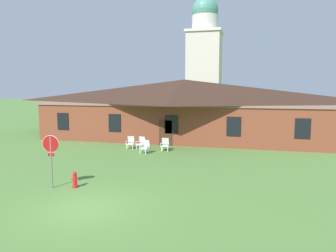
{
  "coord_description": "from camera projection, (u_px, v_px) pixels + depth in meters",
  "views": [
    {
      "loc": [
        6.2,
        -10.99,
        4.81
      ],
      "look_at": [
        1.13,
        8.6,
        2.32
      ],
      "focal_mm": 34.15,
      "sensor_mm": 36.0,
      "label": 1
    }
  ],
  "objects": [
    {
      "name": "ground_plane",
      "position": [
        86.0,
        209.0,
        12.69
      ],
      "size": [
        200.0,
        200.0,
        0.0
      ],
      "primitive_type": "plane",
      "color": "#517A38"
    },
    {
      "name": "fire_hydrant",
      "position": [
        75.0,
        180.0,
        15.32
      ],
      "size": [
        0.36,
        0.28,
        0.79
      ],
      "color": "red",
      "rests_on": "ground"
    },
    {
      "name": "lawn_chair_near_door",
      "position": [
        141.0,
        143.0,
        24.82
      ],
      "size": [
        0.71,
        0.75,
        0.96
      ],
      "color": "white",
      "rests_on": "ground"
    },
    {
      "name": "stop_sign",
      "position": [
        51.0,
        151.0,
        15.07
      ],
      "size": [
        0.79,
        0.19,
        2.55
      ],
      "color": "slate",
      "rests_on": "ground"
    },
    {
      "name": "dome_tower",
      "position": [
        204.0,
        62.0,
        47.42
      ],
      "size": [
        5.18,
        5.18,
        18.68
      ],
      "color": "beige",
      "rests_on": "ground"
    },
    {
      "name": "brick_building",
      "position": [
        184.0,
        108.0,
        30.71
      ],
      "size": [
        25.94,
        10.4,
        5.51
      ],
      "color": "brown",
      "rests_on": "ground"
    },
    {
      "name": "lawn_chair_by_porch",
      "position": [
        131.0,
        142.0,
        25.01
      ],
      "size": [
        0.7,
        0.73,
        0.96
      ],
      "color": "silver",
      "rests_on": "ground"
    },
    {
      "name": "lawn_chair_middle",
      "position": [
        165.0,
        144.0,
        24.15
      ],
      "size": [
        0.7,
        0.74,
        0.96
      ],
      "color": "silver",
      "rests_on": "ground"
    },
    {
      "name": "lawn_chair_left_end",
      "position": [
        145.0,
        147.0,
        23.21
      ],
      "size": [
        0.72,
        0.76,
        0.96
      ],
      "color": "white",
      "rests_on": "ground"
    }
  ]
}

